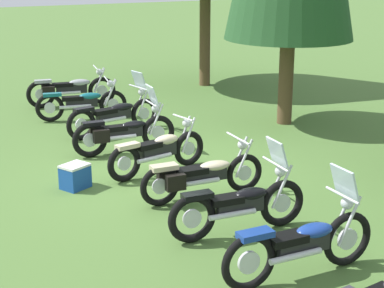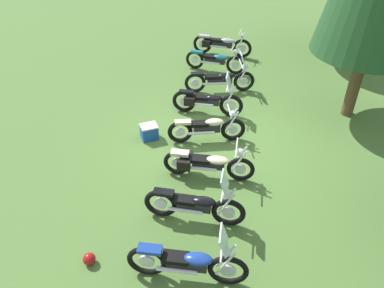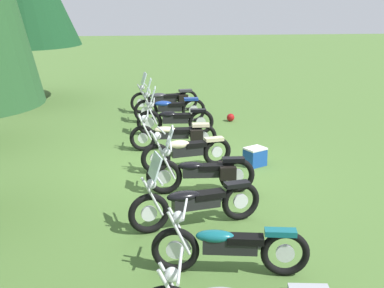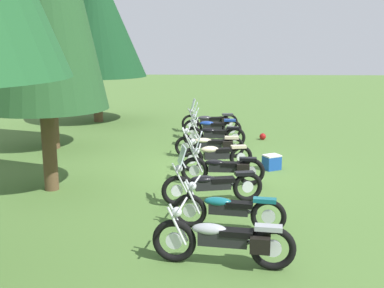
{
  "view_description": "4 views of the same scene",
  "coord_description": "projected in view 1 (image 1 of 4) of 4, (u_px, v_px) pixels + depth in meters",
  "views": [
    {
      "loc": [
        10.3,
        -4.22,
        3.94
      ],
      "look_at": [
        0.83,
        0.24,
        0.74
      ],
      "focal_mm": 58.4,
      "sensor_mm": 36.0,
      "label": 1
    },
    {
      "loc": [
        8.63,
        0.73,
        6.26
      ],
      "look_at": [
        1.09,
        -0.35,
        0.62
      ],
      "focal_mm": 35.57,
      "sensor_mm": 36.0,
      "label": 2
    },
    {
      "loc": [
        -10.53,
        0.87,
        3.81
      ],
      "look_at": [
        -0.71,
        -0.13,
        0.83
      ],
      "focal_mm": 46.03,
      "sensor_mm": 36.0,
      "label": 3
    },
    {
      "loc": [
        -13.09,
        0.05,
        3.63
      ],
      "look_at": [
        1.12,
        0.66,
        0.52
      ],
      "focal_mm": 43.87,
      "sensor_mm": 36.0,
      "label": 4
    }
  ],
  "objects": [
    {
      "name": "ground_plane",
      "position": [
        162.0,
        172.0,
        11.78
      ],
      "size": [
        80.0,
        80.0,
        0.0
      ],
      "primitive_type": "plane",
      "color": "#4C7033"
    },
    {
      "name": "motorcycle_7",
      "position": [
        302.0,
        242.0,
        7.82
      ],
      "size": [
        0.64,
        2.24,
        1.38
      ],
      "rotation": [
        0.0,
        0.0,
        1.58
      ],
      "color": "black",
      "rests_on": "ground_plane"
    },
    {
      "name": "motorcycle_3",
      "position": [
        123.0,
        132.0,
        12.74
      ],
      "size": [
        0.64,
        2.18,
        1.37
      ],
      "rotation": [
        0.0,
        0.0,
        1.53
      ],
      "color": "black",
      "rests_on": "ground_plane"
    },
    {
      "name": "motorcycle_1",
      "position": [
        82.0,
        102.0,
        15.35
      ],
      "size": [
        0.69,
        2.23,
        1.0
      ],
      "rotation": [
        0.0,
        0.0,
        1.41
      ],
      "color": "black",
      "rests_on": "ground_plane"
    },
    {
      "name": "motorcycle_6",
      "position": [
        240.0,
        204.0,
        9.05
      ],
      "size": [
        0.72,
        2.19,
        1.37
      ],
      "rotation": [
        0.0,
        0.0,
        1.53
      ],
      "color": "black",
      "rests_on": "ground_plane"
    },
    {
      "name": "motorcycle_2",
      "position": [
        115.0,
        114.0,
        14.14
      ],
      "size": [
        0.83,
        2.33,
        1.36
      ],
      "rotation": [
        0.0,
        0.0,
        1.79
      ],
      "color": "black",
      "rests_on": "ground_plane"
    },
    {
      "name": "picnic_cooler",
      "position": [
        75.0,
        176.0,
        10.89
      ],
      "size": [
        0.55,
        0.58,
        0.43
      ],
      "color": "#19479E",
      "rests_on": "ground_plane"
    },
    {
      "name": "motorcycle_5",
      "position": [
        201.0,
        175.0,
        10.35
      ],
      "size": [
        0.78,
        2.24,
        0.99
      ],
      "rotation": [
        0.0,
        0.0,
        1.55
      ],
      "color": "black",
      "rests_on": "ground_plane"
    },
    {
      "name": "motorcycle_0",
      "position": [
        70.0,
        89.0,
        16.69
      ],
      "size": [
        0.8,
        2.37,
        1.03
      ],
      "rotation": [
        0.0,
        0.0,
        1.43
      ],
      "color": "black",
      "rests_on": "ground_plane"
    },
    {
      "name": "motorcycle_4",
      "position": [
        158.0,
        151.0,
        11.58
      ],
      "size": [
        0.73,
        2.12,
        1.0
      ],
      "rotation": [
        0.0,
        0.0,
        1.79
      ],
      "color": "black",
      "rests_on": "ground_plane"
    }
  ]
}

